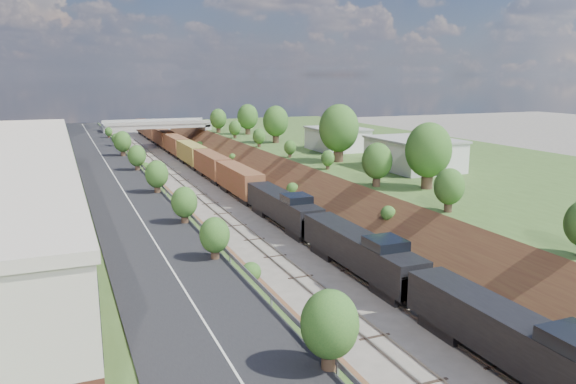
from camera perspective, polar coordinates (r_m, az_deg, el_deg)
name	(u,v)px	position (r m, az deg, el deg)	size (l,w,h in m)	color
platform_right	(433,173)	(92.13, 14.54, 1.86)	(44.00, 180.00, 5.00)	#3B5623
embankment_left	(154,214)	(75.34, -13.48, -2.20)	(7.07, 180.00, 7.07)	brown
embankment_right	(307,200)	(81.48, 1.96, -0.82)	(7.07, 180.00, 7.07)	brown
rail_left_track	(216,208)	(76.98, -7.30, -1.60)	(1.58, 180.00, 0.18)	gray
rail_right_track	(252,204)	(78.45, -3.64, -1.27)	(1.58, 180.00, 0.18)	gray
road	(116,178)	(73.78, -17.12, 1.32)	(8.00, 180.00, 0.10)	black
guardrail	(149,173)	(73.97, -13.97, 1.92)	(0.10, 171.00, 0.70)	#99999E
overpass	(157,131)	(136.77, -13.19, 6.09)	(24.50, 8.30, 7.40)	gray
white_building_near	(414,155)	(79.52, 12.66, 3.71)	(9.00, 12.00, 4.00)	silver
white_building_far	(337,140)	(97.98, 5.02, 5.31)	(8.00, 10.00, 3.60)	silver
tree_right_large	(428,151)	(65.79, 14.08, 4.09)	(5.25, 5.25, 7.61)	#473323
tree_left_crest	(240,250)	(35.59, -4.90, -5.85)	(2.45, 2.45, 3.55)	#473323
freight_train	(202,159)	(105.18, -8.74, 3.33)	(2.95, 166.22, 4.55)	black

